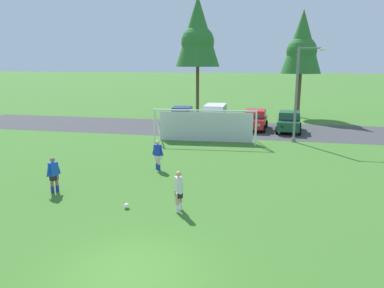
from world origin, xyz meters
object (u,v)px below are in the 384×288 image
soccer_ball (127,206)px  parked_car_slot_far_left (182,116)px  soccer_goal (205,125)px  parked_car_slot_center_left (255,120)px  street_lamp (299,94)px  player_midfield_center (179,191)px  player_striker_near (54,175)px  player_defender_far (158,155)px  parked_car_slot_center (289,122)px  parked_car_slot_left (215,117)px

soccer_ball → parked_car_slot_far_left: parked_car_slot_far_left is taller
soccer_goal → parked_car_slot_center_left: bearing=61.3°
parked_car_slot_center_left → street_lamp: size_ratio=0.63×
soccer_goal → parked_car_slot_center_left: 7.01m
soccer_goal → parked_car_slot_center_left: soccer_goal is taller
soccer_goal → player_midfield_center: bearing=-84.5°
player_striker_near → parked_car_slot_center_left: bearing=66.1°
player_defender_far → parked_car_slot_center_left: parked_car_slot_center_left is taller
player_striker_near → parked_car_slot_far_left: size_ratio=0.38×
street_lamp → parked_car_slot_far_left: bearing=151.5°
street_lamp → parked_car_slot_center: bearing=95.0°
player_striker_near → parked_car_slot_center: (11.01, 17.75, 0.05)m
soccer_ball → player_defender_far: player_defender_far is taller
parked_car_slot_far_left → soccer_ball: bearing=-82.7°
player_midfield_center → parked_car_slot_center: parked_car_slot_center is taller
parked_car_slot_far_left → street_lamp: street_lamp is taller
player_midfield_center → player_defender_far: size_ratio=1.00×
soccer_ball → parked_car_slot_left: (0.74, 18.79, 1.00)m
parked_car_slot_left → parked_car_slot_center_left: (3.48, 0.63, -0.24)m
player_midfield_center → parked_car_slot_far_left: parked_car_slot_far_left is taller
parked_car_slot_far_left → player_striker_near: bearing=-94.0°
soccer_ball → parked_car_slot_left: 18.84m
player_striker_near → parked_car_slot_center: 20.89m
soccer_goal → player_striker_near: 13.07m
parked_car_slot_far_left → parked_car_slot_center_left: (6.79, -0.75, 0.00)m
parked_car_slot_center_left → street_lamp: (3.25, -4.71, 2.69)m
player_striker_near → parked_car_slot_center: size_ratio=0.38×
soccer_goal → street_lamp: 7.14m
parked_car_slot_left → street_lamp: bearing=-31.2°
parked_car_slot_left → parked_car_slot_center: 6.37m
parked_car_slot_left → soccer_ball: bearing=-92.3°
soccer_ball → parked_car_slot_center_left: 19.89m
soccer_goal → player_defender_far: soccer_goal is taller
player_striker_near → parked_car_slot_far_left: bearing=86.0°
player_defender_far → parked_car_slot_left: size_ratio=0.35×
player_defender_far → parked_car_slot_center_left: 14.58m
parked_car_slot_center → parked_car_slot_center_left: bearing=169.1°
player_midfield_center → parked_car_slot_far_left: size_ratio=0.38×
soccer_goal → street_lamp: street_lamp is taller
parked_car_slot_far_left → parked_car_slot_left: parked_car_slot_left is taller
soccer_ball → parked_car_slot_center: parked_car_slot_center is taller
parked_car_slot_center → parked_car_slot_left: bearing=-179.3°
parked_car_slot_far_left → player_midfield_center: bearing=-76.8°
parked_car_slot_center → street_lamp: (0.37, -4.15, 2.69)m
parked_car_slot_far_left → parked_car_slot_center_left: bearing=-6.3°
soccer_goal → parked_car_slot_center: (6.25, 5.59, -0.42)m
parked_car_slot_center_left → soccer_ball: bearing=-102.3°
player_striker_near → parked_car_slot_center_left: size_ratio=0.38×
soccer_goal → player_defender_far: 7.80m
soccer_ball → parked_car_slot_far_left: size_ratio=0.05×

